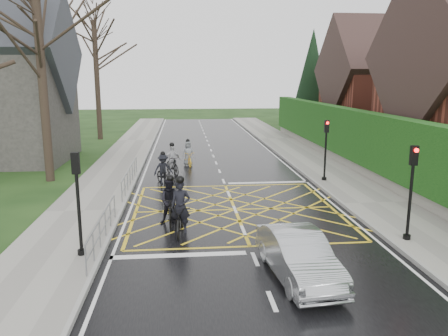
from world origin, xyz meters
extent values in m
plane|color=black|center=(0.00, 0.00, 0.00)|extent=(120.00, 120.00, 0.00)
cube|color=black|center=(0.00, 0.00, 0.01)|extent=(9.00, 80.00, 0.01)
cube|color=gray|center=(6.00, 0.00, 0.07)|extent=(3.00, 80.00, 0.15)
cube|color=gray|center=(-6.00, 0.00, 0.07)|extent=(3.00, 80.00, 0.15)
cube|color=slate|center=(7.75, 6.00, 0.35)|extent=(0.50, 38.00, 0.70)
cube|color=#0F370F|center=(7.75, 6.00, 2.10)|extent=(0.90, 38.00, 2.80)
cube|color=brown|center=(14.75, 18.00, 3.00)|extent=(9.00, 8.00, 6.00)
cube|color=#30201D|center=(14.75, 18.00, 5.90)|extent=(9.80, 8.80, 8.80)
cube|color=brown|center=(17.45, 18.00, 8.50)|extent=(0.70, 0.70, 1.60)
cylinder|color=black|center=(10.75, 26.00, 0.60)|extent=(0.50, 0.50, 1.20)
cone|color=black|center=(10.75, 26.00, 5.00)|extent=(4.60, 4.60, 10.00)
cube|color=#2D2B28|center=(-13.50, 12.00, 3.50)|extent=(8.00, 7.00, 7.00)
cylinder|color=black|center=(-9.00, 6.00, 5.50)|extent=(0.44, 0.44, 11.00)
cylinder|color=black|center=(-10.00, 14.00, 6.00)|extent=(0.44, 0.44, 12.00)
cylinder|color=black|center=(-9.30, 22.00, 5.00)|extent=(0.44, 0.44, 10.00)
cylinder|color=slate|center=(-4.65, -3.50, 1.00)|extent=(0.05, 5.00, 0.05)
cylinder|color=slate|center=(-4.65, -3.50, 0.55)|extent=(0.04, 5.00, 0.04)
cylinder|color=slate|center=(-4.65, -6.00, 0.50)|extent=(0.04, 0.04, 1.00)
cylinder|color=slate|center=(-4.65, -1.00, 0.50)|extent=(0.04, 0.04, 1.00)
cylinder|color=slate|center=(-4.65, 4.00, 1.00)|extent=(0.05, 6.00, 0.05)
cylinder|color=slate|center=(-4.65, 4.00, 0.55)|extent=(0.04, 6.00, 0.04)
cylinder|color=slate|center=(-4.65, 1.00, 0.50)|extent=(0.04, 0.04, 1.00)
cylinder|color=slate|center=(-4.65, 7.00, 0.50)|extent=(0.04, 0.04, 1.00)
cylinder|color=black|center=(5.10, 4.20, 1.50)|extent=(0.10, 0.10, 3.00)
cylinder|color=black|center=(5.10, 4.20, 0.15)|extent=(0.24, 0.24, 0.30)
cube|color=black|center=(5.10, 4.20, 2.90)|extent=(0.22, 0.16, 0.62)
sphere|color=#FF0C0C|center=(5.10, 4.08, 3.08)|extent=(0.14, 0.14, 0.14)
cylinder|color=black|center=(5.10, -4.20, 1.50)|extent=(0.10, 0.10, 3.00)
cylinder|color=black|center=(5.10, -4.20, 0.15)|extent=(0.24, 0.24, 0.30)
cube|color=black|center=(5.10, -4.20, 2.90)|extent=(0.22, 0.16, 0.62)
sphere|color=#FF0C0C|center=(5.10, -4.32, 3.08)|extent=(0.14, 0.14, 0.14)
cylinder|color=black|center=(-5.10, -4.50, 1.50)|extent=(0.10, 0.10, 3.00)
cylinder|color=black|center=(-5.10, -4.50, 0.15)|extent=(0.24, 0.24, 0.30)
cube|color=black|center=(-5.10, -4.50, 2.90)|extent=(0.22, 0.16, 0.62)
sphere|color=#FF0C0C|center=(-5.10, -4.38, 3.08)|extent=(0.14, 0.14, 0.14)
imported|color=black|center=(-2.19, -2.57, 0.55)|extent=(0.90, 2.14, 1.10)
imported|color=black|center=(-2.19, -2.47, 0.93)|extent=(0.71, 0.50, 1.86)
sphere|color=black|center=(-2.19, -2.47, 1.88)|extent=(0.29, 0.29, 0.29)
imported|color=black|center=(-2.55, -1.58, 0.55)|extent=(0.56, 1.85, 1.11)
imported|color=black|center=(-2.55, -1.48, 0.85)|extent=(0.83, 0.66, 1.69)
sphere|color=black|center=(-2.55, -1.48, 1.71)|extent=(0.27, 0.27, 0.27)
imported|color=black|center=(-3.08, 4.66, 0.45)|extent=(1.20, 1.82, 0.90)
imported|color=black|center=(-3.08, 4.76, 0.77)|extent=(1.13, 0.90, 1.53)
sphere|color=black|center=(-3.08, 4.76, 1.55)|extent=(0.24, 0.24, 0.24)
imported|color=black|center=(-2.67, 6.84, 0.54)|extent=(1.16, 1.85, 1.08)
imported|color=#B4B3B7|center=(-2.67, 6.94, 0.83)|extent=(1.05, 0.74, 1.65)
sphere|color=black|center=(-2.67, 6.94, 1.67)|extent=(0.26, 0.26, 0.26)
imported|color=gold|center=(-1.77, 9.25, 0.45)|extent=(0.91, 1.78, 0.89)
imported|color=slate|center=(-1.77, 9.35, 0.76)|extent=(0.82, 0.62, 1.51)
sphere|color=black|center=(-1.77, 9.35, 1.53)|extent=(0.24, 0.24, 0.24)
imported|color=#A8ABAF|center=(0.95, -6.29, 0.63)|extent=(1.72, 3.94, 1.26)
camera|label=1|loc=(-2.06, -16.96, 5.26)|focal=35.00mm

